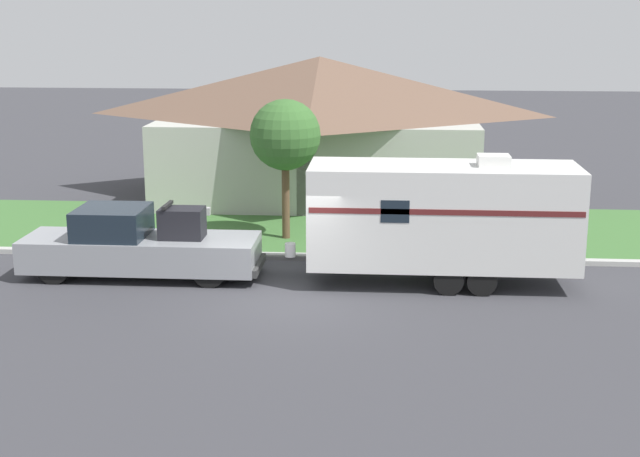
% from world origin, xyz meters
% --- Properties ---
extents(ground_plane, '(120.00, 120.00, 0.00)m').
position_xyz_m(ground_plane, '(0.00, 0.00, 0.00)').
color(ground_plane, '#38383D').
extents(curb_strip, '(80.00, 0.30, 0.14)m').
position_xyz_m(curb_strip, '(0.00, 3.75, 0.07)').
color(curb_strip, '#ADADA8').
rests_on(curb_strip, ground_plane).
extents(lawn_strip, '(80.00, 7.00, 0.03)m').
position_xyz_m(lawn_strip, '(0.00, 7.40, 0.01)').
color(lawn_strip, '#3D6B33').
rests_on(lawn_strip, ground_plane).
extents(house_across_street, '(12.49, 8.40, 5.25)m').
position_xyz_m(house_across_street, '(-0.21, 12.94, 2.72)').
color(house_across_street, '#B2B2A8').
rests_on(house_across_street, ground_plane).
extents(pickup_truck, '(6.32, 1.95, 2.00)m').
position_xyz_m(pickup_truck, '(-4.19, 1.72, 0.84)').
color(pickup_truck, black).
rests_on(pickup_truck, ground_plane).
extents(travel_trailer, '(7.99, 2.28, 3.38)m').
position_xyz_m(travel_trailer, '(3.81, 1.72, 1.80)').
color(travel_trailer, black).
rests_on(travel_trailer, ground_plane).
extents(mailbox, '(0.48, 0.20, 1.25)m').
position_xyz_m(mailbox, '(-3.07, 4.66, 0.96)').
color(mailbox, brown).
rests_on(mailbox, ground_plane).
extents(tree_in_yard, '(2.16, 2.16, 4.33)m').
position_xyz_m(tree_in_yard, '(-0.73, 6.00, 3.23)').
color(tree_in_yard, brown).
rests_on(tree_in_yard, ground_plane).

